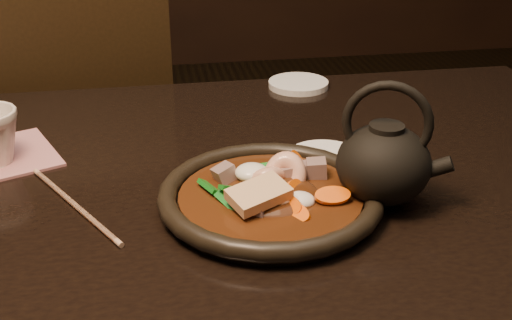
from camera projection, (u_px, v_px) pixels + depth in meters
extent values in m
cube|color=black|center=(92.00, 222.00, 0.79)|extent=(1.60, 0.90, 0.04)
cylinder|color=black|center=(460.00, 253.00, 1.39)|extent=(0.06, 0.06, 0.71)
cube|color=black|center=(70.00, 163.00, 1.53)|extent=(0.52, 0.52, 0.04)
cylinder|color=black|center=(143.00, 204.00, 1.85)|extent=(0.04, 0.04, 0.45)
cylinder|color=black|center=(168.00, 278.00, 1.53)|extent=(0.04, 0.04, 0.45)
cylinder|color=black|center=(7.00, 225.00, 1.75)|extent=(0.04, 0.04, 0.45)
cylinder|color=black|center=(3.00, 309.00, 1.43)|extent=(0.04, 0.04, 0.45)
cube|color=black|center=(59.00, 86.00, 1.24)|extent=(0.44, 0.10, 0.48)
cylinder|color=black|center=(270.00, 203.00, 0.78)|extent=(0.25, 0.25, 0.01)
torus|color=black|center=(270.00, 195.00, 0.78)|extent=(0.28, 0.28, 0.02)
cylinder|color=#3A1B0A|center=(270.00, 197.00, 0.78)|extent=(0.22, 0.22, 0.01)
ellipsoid|color=#3A1B0A|center=(270.00, 197.00, 0.78)|extent=(0.13, 0.12, 0.04)
torus|color=#E3AF8F|center=(285.00, 176.00, 0.81)|extent=(0.07, 0.07, 0.06)
torus|color=#E3AF8F|center=(265.00, 183.00, 0.80)|extent=(0.06, 0.06, 0.06)
cube|color=gray|center=(281.00, 176.00, 0.81)|extent=(0.03, 0.03, 0.03)
cube|color=gray|center=(261.00, 203.00, 0.75)|extent=(0.03, 0.03, 0.03)
cube|color=gray|center=(302.00, 171.00, 0.83)|extent=(0.03, 0.03, 0.03)
cube|color=gray|center=(225.00, 174.00, 0.81)|extent=(0.04, 0.03, 0.03)
cube|color=gray|center=(256.00, 208.00, 0.74)|extent=(0.04, 0.04, 0.03)
cube|color=gray|center=(317.00, 168.00, 0.82)|extent=(0.03, 0.03, 0.02)
cylinder|color=#FF5C08|center=(333.00, 195.00, 0.76)|extent=(0.05, 0.04, 0.03)
cylinder|color=#FF5C08|center=(297.00, 160.00, 0.83)|extent=(0.04, 0.05, 0.03)
cylinder|color=#FF5C08|center=(295.00, 213.00, 0.74)|extent=(0.06, 0.06, 0.03)
cylinder|color=#FF5C08|center=(294.00, 191.00, 0.77)|extent=(0.05, 0.05, 0.04)
cylinder|color=#FF5C08|center=(265.00, 188.00, 0.77)|extent=(0.05, 0.05, 0.02)
cylinder|color=#FF5C08|center=(288.00, 205.00, 0.75)|extent=(0.05, 0.05, 0.03)
cube|color=#156F18|center=(227.00, 202.00, 0.76)|extent=(0.03, 0.04, 0.02)
cube|color=#156F18|center=(264.00, 176.00, 0.82)|extent=(0.02, 0.04, 0.02)
cube|color=#156F18|center=(209.00, 187.00, 0.79)|extent=(0.03, 0.04, 0.01)
cube|color=#156F18|center=(234.00, 189.00, 0.77)|extent=(0.04, 0.03, 0.02)
cube|color=#156F18|center=(268.00, 193.00, 0.78)|extent=(0.04, 0.02, 0.02)
cube|color=#156F18|center=(252.00, 195.00, 0.77)|extent=(0.04, 0.02, 0.03)
cube|color=#156F18|center=(271.00, 193.00, 0.77)|extent=(0.04, 0.03, 0.01)
ellipsoid|color=white|center=(277.00, 199.00, 0.75)|extent=(0.04, 0.02, 0.02)
ellipsoid|color=white|center=(299.00, 201.00, 0.76)|extent=(0.04, 0.03, 0.02)
ellipsoid|color=white|center=(268.00, 194.00, 0.78)|extent=(0.04, 0.03, 0.02)
ellipsoid|color=white|center=(252.00, 172.00, 0.80)|extent=(0.04, 0.04, 0.02)
ellipsoid|color=white|center=(291.00, 167.00, 0.82)|extent=(0.03, 0.04, 0.03)
cube|color=#E5BC89|center=(259.00, 194.00, 0.74)|extent=(0.08, 0.07, 0.03)
cylinder|color=white|center=(325.00, 160.00, 0.89)|extent=(0.11, 0.11, 0.01)
cylinder|color=white|center=(298.00, 84.00, 1.19)|extent=(0.11, 0.11, 0.01)
cylinder|color=tan|center=(76.00, 206.00, 0.78)|extent=(0.12, 0.20, 0.01)
cylinder|color=tan|center=(72.00, 203.00, 0.79)|extent=(0.12, 0.20, 0.01)
ellipsoid|color=black|center=(383.00, 164.00, 0.78)|extent=(0.12, 0.12, 0.10)
cylinder|color=black|center=(386.00, 132.00, 0.76)|extent=(0.04, 0.04, 0.02)
cylinder|color=black|center=(432.00, 169.00, 0.76)|extent=(0.05, 0.04, 0.04)
torus|color=black|center=(387.00, 124.00, 0.75)|extent=(0.10, 0.05, 0.11)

